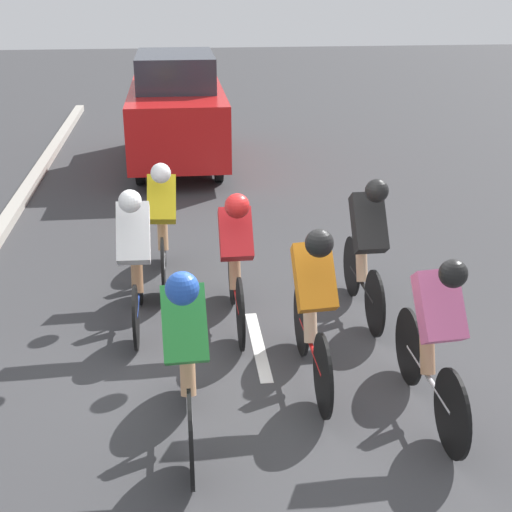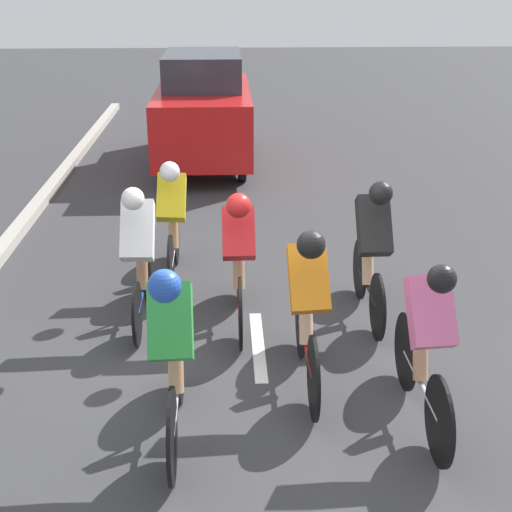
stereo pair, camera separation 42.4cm
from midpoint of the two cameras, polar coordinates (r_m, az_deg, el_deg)
The scene contains 11 objects.
ground_plane at distance 6.63m, azimuth 2.24°, elevation -9.29°, with size 60.00×60.00×0.00m, color #38383A.
lane_stripe_mid at distance 7.06m, azimuth 1.91°, elevation -7.17°, with size 0.12×1.40×0.01m, color white.
lane_stripe_far at distance 9.97m, azimuth 0.51°, elevation 1.76°, with size 0.12×1.40×0.01m, color white.
cyclist_red at distance 7.09m, azimuth 0.32°, elevation 0.02°, with size 0.32×1.75×1.51m.
cyclist_orange at distance 6.05m, azimuth 6.17°, elevation -3.86°, with size 0.35×1.74×1.56m.
cyclist_yellow at distance 8.22m, azimuth -5.25°, elevation 2.99°, with size 0.34×1.74×1.51m.
cyclist_green at distance 5.34m, azimuth -4.44°, elevation -7.49°, with size 0.34×1.74×1.56m.
cyclist_pink at distance 5.73m, azimuth 15.62°, elevation -6.51°, with size 0.35×1.73×1.51m.
cyclist_white at distance 7.21m, azimuth -7.68°, elevation 0.40°, with size 0.33×1.67×1.54m.
cyclist_black at distance 7.35m, azimuth 10.93°, elevation 0.77°, with size 0.32×1.65×1.58m.
support_car at distance 13.60m, azimuth -3.30°, elevation 11.63°, with size 1.70×4.04×2.03m.
Camera 2 is at (0.30, 5.67, 3.42)m, focal length 50.00 mm.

